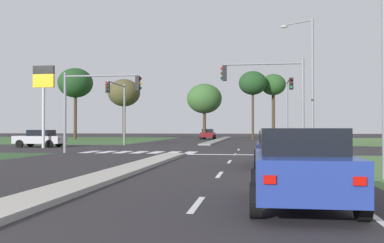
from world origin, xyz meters
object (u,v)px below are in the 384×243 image
(traffic_signal_near_left, at_px, (94,96))
(treeline_second, at_px, (124,93))
(traffic_signal_far_left, at_px, (119,102))
(street_lamp_second, at_px, (310,77))
(street_lamp_near, at_px, (382,21))
(treeline_near, at_px, (75,83))
(car_navy_third, at_px, (278,148))
(traffic_signal_far_right, at_px, (289,99))
(traffic_signal_near_right, at_px, (272,89))
(fuel_price_totem, at_px, (44,88))
(car_maroon_second, at_px, (208,134))
(treeline_fourth, at_px, (253,83))
(treeline_third, at_px, (204,99))
(car_silver_fourth, at_px, (40,138))
(car_blue_near, at_px, (300,167))
(treeline_fifth, at_px, (273,86))

(traffic_signal_near_left, bearing_deg, treeline_second, 104.03)
(traffic_signal_far_left, distance_m, street_lamp_second, 17.44)
(street_lamp_near, xyz_separation_m, street_lamp_second, (-0.16, 17.49, 0.26))
(traffic_signal_far_left, height_order, treeline_near, treeline_near)
(car_navy_third, height_order, traffic_signal_far_right, traffic_signal_far_right)
(traffic_signal_near_right, relative_size, treeline_near, 0.56)
(fuel_price_totem, bearing_deg, car_maroon_second, 71.64)
(treeline_near, height_order, treeline_fourth, treeline_near)
(treeline_third, bearing_deg, car_maroon_second, 67.91)
(street_lamp_second, bearing_deg, treeline_near, 136.02)
(traffic_signal_far_left, bearing_deg, car_navy_third, -55.87)
(car_maroon_second, xyz_separation_m, car_navy_third, (7.85, -45.77, -0.01))
(traffic_signal_near_left, bearing_deg, car_navy_third, -36.02)
(traffic_signal_near_left, bearing_deg, treeline_near, 114.89)
(car_maroon_second, bearing_deg, treeline_third, 67.91)
(traffic_signal_far_left, bearing_deg, treeline_third, 78.77)
(traffic_signal_far_right, bearing_deg, car_silver_fourth, -171.04)
(fuel_price_totem, height_order, treeline_near, treeline_near)
(street_lamp_near, xyz_separation_m, treeline_fourth, (-4.34, 45.54, 2.69))
(traffic_signal_far_right, distance_m, street_lamp_near, 23.91)
(car_blue_near, relative_size, street_lamp_second, 0.45)
(treeline_near, xyz_separation_m, treeline_third, (18.80, 2.51, -2.29))
(street_lamp_near, height_order, treeline_second, street_lamp_near)
(traffic_signal_near_left, relative_size, treeline_fourth, 0.56)
(car_maroon_second, distance_m, street_lamp_near, 51.36)
(car_blue_near, xyz_separation_m, traffic_signal_far_right, (1.96, 29.39, 3.29))
(fuel_price_totem, bearing_deg, treeline_third, 71.77)
(traffic_signal_near_left, bearing_deg, traffic_signal_far_right, 40.84)
(treeline_near, relative_size, treeline_fifth, 1.13)
(street_lamp_near, bearing_deg, traffic_signal_near_right, 103.52)
(car_silver_fourth, distance_m, traffic_signal_far_left, 7.51)
(traffic_signal_far_left, relative_size, treeline_second, 0.65)
(treeline_second, xyz_separation_m, treeline_third, (12.03, 0.43, -0.94))
(car_maroon_second, xyz_separation_m, treeline_near, (-19.22, -3.54, 7.46))
(car_blue_near, xyz_separation_m, traffic_signal_near_right, (0.14, 17.96, 3.20))
(treeline_second, relative_size, treeline_third, 1.10)
(street_lamp_near, bearing_deg, car_navy_third, 126.27)
(treeline_second, bearing_deg, treeline_near, -162.95)
(traffic_signal_near_right, relative_size, traffic_signal_far_right, 0.98)
(treeline_third, bearing_deg, traffic_signal_far_left, -101.23)
(car_maroon_second, relative_size, street_lamp_near, 0.51)
(car_silver_fourth, height_order, treeline_third, treeline_third)
(fuel_price_totem, bearing_deg, treeline_fifth, 55.46)
(traffic_signal_near_left, xyz_separation_m, treeline_second, (-9.02, 36.09, 3.20))
(treeline_near, bearing_deg, car_blue_near, -62.51)
(car_blue_near, distance_m, car_silver_fourth, 32.34)
(car_navy_third, relative_size, street_lamp_second, 0.47)
(treeline_second, bearing_deg, fuel_price_totem, -85.77)
(car_maroon_second, bearing_deg, traffic_signal_far_right, 110.53)
(traffic_signal_near_right, distance_m, traffic_signal_far_right, 11.57)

